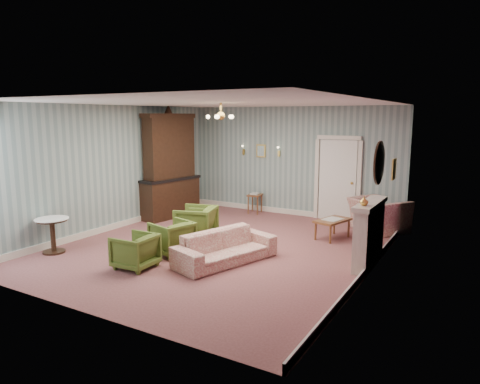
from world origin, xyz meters
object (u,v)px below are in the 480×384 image
Objects in this scene: olive_chair_c at (196,221)px; pedestal_table at (53,235)px; olive_chair_a at (135,249)px; olive_chair_b at (172,236)px; wingback_chair at (379,210)px; fireplace at (369,233)px; side_table_black at (368,232)px; coffee_table at (332,229)px; sofa_chintz at (225,242)px; dresser at (169,163)px.

pedestal_table is (-1.87, -2.17, -0.05)m from olive_chair_c.
olive_chair_b is at bearing 174.00° from olive_chair_a.
wingback_chair is 0.83× the size of fireplace.
fireplace is 2.14× the size of side_table_black.
coffee_table is (-1.10, 1.34, -0.36)m from fireplace.
coffee_table is (2.41, 3.56, -0.12)m from olive_chair_a.
sofa_chintz is 4.14m from wingback_chair.
coffee_table is at bearing 159.36° from side_table_black.
sofa_chintz is at bearing -132.95° from side_table_black.
wingback_chair is 7.08m from pedestal_table.
fireplace is 1.09m from side_table_black.
dresser is (-1.87, 1.43, 1.04)m from olive_chair_c.
dresser is at bearing 50.21° from wingback_chair.
dresser reaches higher than olive_chair_b.
sofa_chintz is 2.81× the size of pedestal_table.
side_table_black is (-0.26, 1.02, -0.25)m from fireplace.
olive_chair_c is 2.86m from pedestal_table.
olive_chair_b is at bearing -41.90° from dresser.
sofa_chintz is (1.21, 1.05, 0.05)m from olive_chair_a.
coffee_table is at bearing -7.28° from sofa_chintz.
fireplace reaches higher than pedestal_table.
dresser is 5.37m from side_table_black.
wingback_chair reaches higher than coffee_table.
olive_chair_a is 4.30m from coffee_table.
side_table_black is 6.25m from pedestal_table.
dresser is at bearing -152.50° from olive_chair_a.
wingback_chair is at bearing 113.63° from olive_chair_c.
side_table_black is at bearing 141.05° from olive_chair_b.
dresser is 3.76m from pedestal_table.
olive_chair_c is at bearing -176.85° from fireplace.
olive_chair_a is 0.58× the size of wingback_chair.
olive_chair_b is at bearing 86.99° from wingback_chair.
fireplace is (5.51, -1.23, -0.86)m from dresser.
olive_chair_b is 0.84× the size of coffee_table.
olive_chair_c is 1.66m from sofa_chintz.
sofa_chintz is 1.68× the size of wingback_chair.
olive_chair_c is (-0.19, 1.06, 0.04)m from olive_chair_b.
dresser is at bearing 177.75° from side_table_black.
coffee_table is 1.22× the size of pedestal_table.
wingback_chair is 1.40m from coffee_table.
side_table_black is (5.25, -0.21, -1.11)m from dresser.
fireplace reaches higher than coffee_table.
olive_chair_a is at bearing -147.74° from fireplace.
fireplace is at bearing -75.72° from side_table_black.
fireplace is at bearing 134.84° from wingback_chair.
pedestal_table is (0.00, -3.60, -1.09)m from dresser.
olive_chair_a is at bearing -135.09° from side_table_black.
dresser is at bearing -143.50° from olive_chair_c.
fireplace is at bearing -44.89° from sofa_chintz.
olive_chair_c is at bearing 72.66° from sofa_chintz.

